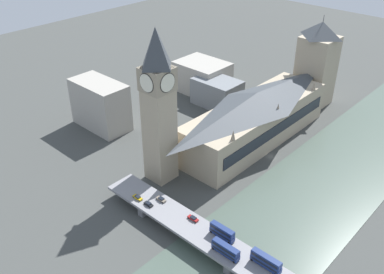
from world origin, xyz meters
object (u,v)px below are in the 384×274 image
at_px(parliament_hall, 256,117).
at_px(car_northbound_mid, 138,197).
at_px(car_northbound_lead, 193,218).
at_px(clock_tower, 158,104).
at_px(road_bridge, 237,257).
at_px(double_decker_bus_rear, 222,232).
at_px(victoria_tower, 317,64).
at_px(car_southbound_mid, 148,204).
at_px(car_southbound_lead, 161,199).
at_px(double_decker_bus_lead, 226,249).
at_px(double_decker_bus_mid, 266,261).

height_order(parliament_hall, car_northbound_mid, parliament_hall).
relative_size(parliament_hall, car_northbound_lead, 20.19).
xyz_separation_m(parliament_hall, car_northbound_mid, (2.50, 81.81, -7.46)).
xyz_separation_m(clock_tower, road_bridge, (-60.68, 20.46, -34.11)).
xyz_separation_m(road_bridge, double_decker_bus_rear, (9.70, -3.41, 3.88)).
height_order(victoria_tower, car_northbound_mid, victoria_tower).
height_order(car_northbound_mid, car_southbound_mid, car_northbound_mid).
xyz_separation_m(double_decker_bus_rear, car_southbound_lead, (32.60, 0.63, -2.01)).
bearing_deg(double_decker_bus_lead, parliament_hall, -61.11).
bearing_deg(car_northbound_lead, road_bridge, 172.62).
xyz_separation_m(victoria_tower, car_southbound_mid, (-4.12, 143.83, -19.45)).
distance_m(double_decker_bus_lead, car_southbound_mid, 40.82).
xyz_separation_m(victoria_tower, car_northbound_mid, (2.44, 144.05, -19.41)).
height_order(victoria_tower, road_bridge, victoria_tower).
bearing_deg(double_decker_bus_rear, car_northbound_mid, 9.15).
bearing_deg(victoria_tower, parliament_hall, 90.05).
xyz_separation_m(car_northbound_lead, car_northbound_mid, (26.19, 6.31, 0.03)).
bearing_deg(car_southbound_lead, car_southbound_mid, 74.01).
height_order(victoria_tower, double_decker_bus_mid, victoria_tower).
xyz_separation_m(double_decker_bus_lead, car_northbound_mid, (47.34, 0.55, -1.82)).
distance_m(clock_tower, double_decker_bus_lead, 69.03).
relative_size(double_decker_bus_lead, car_northbound_mid, 2.41).
distance_m(victoria_tower, road_bridge, 150.38).
bearing_deg(double_decker_bus_lead, double_decker_bus_rear, -42.68).
xyz_separation_m(victoria_tower, road_bridge, (-48.05, 140.89, -21.29)).
xyz_separation_m(parliament_hall, car_southbound_lead, (-5.70, 75.87, -7.46)).
height_order(double_decker_bus_mid, car_southbound_lead, double_decker_bus_mid).
bearing_deg(clock_tower, double_decker_bus_mid, 165.85).
relative_size(victoria_tower, car_southbound_mid, 13.30).
bearing_deg(car_northbound_lead, clock_tower, -25.45).
relative_size(clock_tower, car_northbound_lead, 15.18).
distance_m(car_northbound_lead, car_southbound_lead, 17.99).
bearing_deg(double_decker_bus_lead, car_southbound_mid, 0.46).
bearing_deg(clock_tower, parliament_hall, -102.29).
bearing_deg(double_decker_bus_rear, parliament_hall, -63.02).
xyz_separation_m(double_decker_bus_mid, car_southbound_lead, (53.00, -0.32, -2.05)).
xyz_separation_m(road_bridge, double_decker_bus_mid, (-10.70, -2.47, 3.92)).
bearing_deg(double_decker_bus_mid, car_southbound_lead, -0.34).
height_order(parliament_hall, car_southbound_lead, parliament_hall).
bearing_deg(car_northbound_mid, car_southbound_mid, -178.08).
relative_size(double_decker_bus_lead, double_decker_bus_rear, 1.07).
bearing_deg(double_decker_bus_mid, car_northbound_mid, 5.25).
bearing_deg(clock_tower, road_bridge, 161.37).
xyz_separation_m(double_decker_bus_rear, car_northbound_mid, (40.80, 6.57, -2.01)).
bearing_deg(victoria_tower, car_northbound_mid, 89.03).
height_order(clock_tower, road_bridge, clock_tower).
height_order(double_decker_bus_rear, car_northbound_lead, double_decker_bus_rear).
distance_m(road_bridge, car_southbound_lead, 42.43).
height_order(clock_tower, car_southbound_mid, clock_tower).
distance_m(victoria_tower, double_decker_bus_rear, 143.79).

